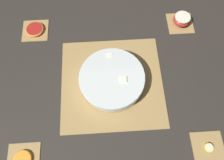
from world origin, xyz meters
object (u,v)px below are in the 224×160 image
Objects in this scene: grapefruit_slice at (35,29)px; orange_slice_whole at (22,160)px; apple_half at (182,20)px; banana_coin_single at (209,147)px; fruit_salad_bowl at (112,79)px.

orange_slice_whole is at bearing 90.00° from grapefruit_slice.
apple_half is 0.92× the size of grapefruit_slice.
fruit_salad_bowl is at bearing -39.86° from banana_coin_single.
apple_half is at bearing -140.20° from fruit_salad_bowl.
grapefruit_slice is (0.00, -0.60, 0.00)m from orange_slice_whole.
orange_slice_whole is at bearing 39.80° from apple_half.
fruit_salad_bowl is 7.61× the size of banana_coin_single.
fruit_salad_bowl is 3.88× the size of orange_slice_whole.
fruit_salad_bowl reaches higher than orange_slice_whole.
apple_half reaches higher than banana_coin_single.
apple_half reaches higher than grapefruit_slice.
banana_coin_single is at bearing 140.14° from fruit_salad_bowl.
fruit_salad_bowl is 0.47m from orange_slice_whole.
apple_half is at bearing -90.00° from banana_coin_single.
apple_half is (-0.36, -0.30, -0.01)m from fruit_salad_bowl.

